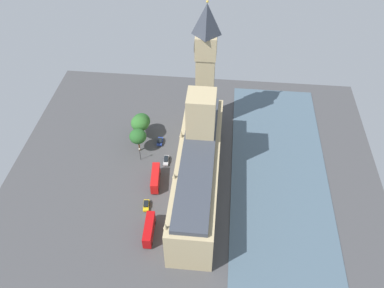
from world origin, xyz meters
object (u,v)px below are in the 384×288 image
object	(u,v)px
car_blue_by_river_gate	(160,141)
double_decker_bus_kerbside	(149,229)
double_decker_bus_near_tower	(155,178)
parliament_building	(198,166)
street_lamp_slot_10	(140,152)
pedestrian_trailing	(168,212)
car_silver_midblock	(166,160)
plane_tree_leading	(138,136)
clock_tower	(205,67)
pedestrian_corner	(181,134)
car_yellow_cab_under_trees	(146,205)
plane_tree_opposite_hall	(141,121)
plane_tree_far_end	(140,123)

from	to	relation	value
car_blue_by_river_gate	double_decker_bus_kerbside	world-z (taller)	double_decker_bus_kerbside
double_decker_bus_kerbside	double_decker_bus_near_tower	bearing A→B (deg)	91.85
parliament_building	car_blue_by_river_gate	bearing A→B (deg)	-50.20
double_decker_bus_near_tower	street_lamp_slot_10	distance (m)	12.73
parliament_building	pedestrian_trailing	world-z (taller)	parliament_building
street_lamp_slot_10	double_decker_bus_near_tower	bearing A→B (deg)	124.82
car_silver_midblock	plane_tree_leading	bearing A→B (deg)	-28.32
clock_tower	pedestrian_corner	distance (m)	27.74
car_yellow_cab_under_trees	pedestrian_trailing	size ratio (longest dim) A/B	2.67
parliament_building	pedestrian_trailing	distance (m)	17.30
pedestrian_corner	plane_tree_opposite_hall	size ratio (longest dim) A/B	0.18
double_decker_bus_kerbside	plane_tree_leading	xyz separation A→B (m)	(9.93, -35.12, 4.39)
double_decker_bus_near_tower	plane_tree_opposite_hall	distance (m)	25.69
car_blue_by_river_gate	pedestrian_trailing	xyz separation A→B (m)	(-7.57, 31.45, -0.12)
double_decker_bus_near_tower	car_blue_by_river_gate	bearing A→B (deg)	-90.39
pedestrian_trailing	plane_tree_leading	xyz separation A→B (m)	(14.46, -26.90, 6.26)
car_blue_by_river_gate	plane_tree_opposite_hall	size ratio (longest dim) A/B	0.44
car_yellow_cab_under_trees	plane_tree_opposite_hall	distance (m)	35.13
plane_tree_leading	street_lamp_slot_10	distance (m)	5.65
car_yellow_cab_under_trees	plane_tree_leading	world-z (taller)	plane_tree_leading
car_silver_midblock	double_decker_bus_near_tower	xyz separation A→B (m)	(2.07, 10.13, 1.75)
car_yellow_cab_under_trees	plane_tree_far_end	world-z (taller)	plane_tree_far_end
pedestrian_corner	plane_tree_opposite_hall	xyz separation A→B (m)	(14.71, 0.56, 5.81)
car_silver_midblock	clock_tower	bearing A→B (deg)	-120.92
clock_tower	double_decker_bus_kerbside	size ratio (longest dim) A/B	4.72
parliament_building	car_yellow_cab_under_trees	world-z (taller)	parliament_building
street_lamp_slot_10	clock_tower	bearing A→B (deg)	-132.95
double_decker_bus_kerbside	pedestrian_trailing	xyz separation A→B (m)	(-4.52, -8.22, -1.87)
street_lamp_slot_10	double_decker_bus_kerbside	bearing A→B (deg)	105.82
car_blue_by_river_gate	pedestrian_corner	size ratio (longest dim) A/B	2.43
car_yellow_cab_under_trees	plane_tree_leading	bearing A→B (deg)	-80.61
clock_tower	double_decker_bus_near_tower	size ratio (longest dim) A/B	4.68
double_decker_bus_near_tower	pedestrian_trailing	world-z (taller)	double_decker_bus_near_tower
double_decker_bus_near_tower	car_yellow_cab_under_trees	world-z (taller)	double_decker_bus_near_tower
clock_tower	plane_tree_leading	size ratio (longest dim) A/B	5.18
clock_tower	plane_tree_leading	world-z (taller)	clock_tower
pedestrian_corner	plane_tree_far_end	distance (m)	16.47
clock_tower	car_blue_by_river_gate	size ratio (longest dim) A/B	11.98
double_decker_bus_kerbside	pedestrian_corner	xyz separation A→B (m)	(-4.32, -44.44, -1.86)
car_silver_midblock	car_yellow_cab_under_trees	bearing A→B (deg)	76.49
pedestrian_corner	parliament_building	bearing A→B (deg)	6.60
clock_tower	plane_tree_opposite_hall	world-z (taller)	clock_tower
double_decker_bus_near_tower	pedestrian_corner	bearing A→B (deg)	-108.43
car_blue_by_river_gate	clock_tower	bearing A→B (deg)	40.07
parliament_building	double_decker_bus_kerbside	distance (m)	25.22
car_yellow_cab_under_trees	plane_tree_leading	size ratio (longest dim) A/B	0.47
parliament_building	pedestrian_trailing	xyz separation A→B (m)	(8.37, 12.32, -8.81)
clock_tower	car_silver_midblock	world-z (taller)	clock_tower
parliament_building	double_decker_bus_kerbside	xyz separation A→B (m)	(12.89, 20.53, -6.94)
plane_tree_far_end	plane_tree_leading	bearing A→B (deg)	93.55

